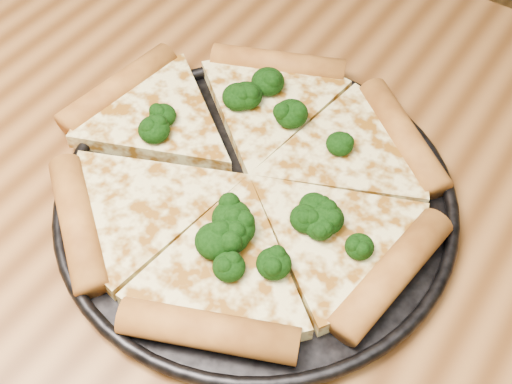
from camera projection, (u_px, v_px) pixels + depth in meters
The scene contains 4 objects.
dining_table at pixel (119, 265), 0.62m from camera, with size 1.20×0.90×0.75m.
pizza_pan at pixel (256, 198), 0.54m from camera, with size 0.33×0.33×0.02m.
pizza at pixel (246, 175), 0.55m from camera, with size 0.34×0.34×0.03m.
broccoli_florets at pixel (255, 177), 0.53m from camera, with size 0.23×0.21×0.02m.
Camera 1 is at (0.29, -0.20, 1.19)m, focal length 46.28 mm.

